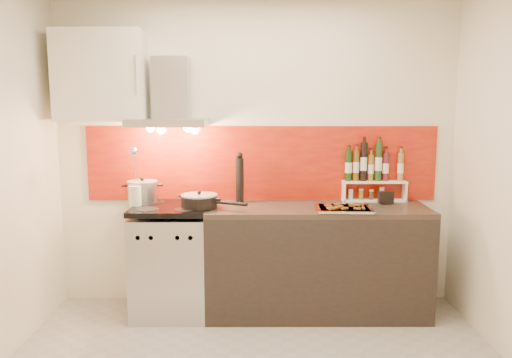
{
  "coord_description": "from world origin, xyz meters",
  "views": [
    {
      "loc": [
        -0.01,
        -2.88,
        1.73
      ],
      "look_at": [
        0.0,
        0.95,
        1.15
      ],
      "focal_mm": 35.0,
      "sensor_mm": 36.0,
      "label": 1
    }
  ],
  "objects_px": {
    "stock_pot": "(143,192)",
    "saute_pan": "(200,201)",
    "counter": "(316,260)",
    "baking_tray": "(344,208)",
    "range_stove": "(171,261)",
    "pepper_mill": "(240,178)"
  },
  "relations": [
    {
      "from": "range_stove",
      "to": "baking_tray",
      "type": "bearing_deg",
      "value": -5.62
    },
    {
      "from": "counter",
      "to": "baking_tray",
      "type": "relative_size",
      "value": 3.95
    },
    {
      "from": "baking_tray",
      "to": "saute_pan",
      "type": "bearing_deg",
      "value": 176.26
    },
    {
      "from": "stock_pot",
      "to": "counter",
      "type": "bearing_deg",
      "value": -4.69
    },
    {
      "from": "saute_pan",
      "to": "pepper_mill",
      "type": "bearing_deg",
      "value": 37.9
    },
    {
      "from": "counter",
      "to": "baking_tray",
      "type": "height_order",
      "value": "baking_tray"
    },
    {
      "from": "counter",
      "to": "saute_pan",
      "type": "xyz_separation_m",
      "value": [
        -0.95,
        -0.07,
        0.51
      ]
    },
    {
      "from": "stock_pot",
      "to": "saute_pan",
      "type": "height_order",
      "value": "stock_pot"
    },
    {
      "from": "range_stove",
      "to": "pepper_mill",
      "type": "xyz_separation_m",
      "value": [
        0.56,
        0.18,
        0.67
      ]
    },
    {
      "from": "baking_tray",
      "to": "range_stove",
      "type": "bearing_deg",
      "value": 174.38
    },
    {
      "from": "counter",
      "to": "pepper_mill",
      "type": "distance_m",
      "value": 0.93
    },
    {
      "from": "range_stove",
      "to": "saute_pan",
      "type": "bearing_deg",
      "value": -13.84
    },
    {
      "from": "counter",
      "to": "saute_pan",
      "type": "relative_size",
      "value": 3.35
    },
    {
      "from": "stock_pot",
      "to": "saute_pan",
      "type": "relative_size",
      "value": 0.47
    },
    {
      "from": "range_stove",
      "to": "stock_pot",
      "type": "relative_size",
      "value": 3.62
    },
    {
      "from": "pepper_mill",
      "to": "baking_tray",
      "type": "bearing_deg",
      "value": -20.89
    },
    {
      "from": "saute_pan",
      "to": "stock_pot",
      "type": "bearing_deg",
      "value": 159.56
    },
    {
      "from": "counter",
      "to": "stock_pot",
      "type": "xyz_separation_m",
      "value": [
        -1.45,
        0.12,
        0.55
      ]
    },
    {
      "from": "pepper_mill",
      "to": "baking_tray",
      "type": "xyz_separation_m",
      "value": [
        0.83,
        -0.32,
        -0.19
      ]
    },
    {
      "from": "stock_pot",
      "to": "baking_tray",
      "type": "distance_m",
      "value": 1.66
    },
    {
      "from": "counter",
      "to": "baking_tray",
      "type": "xyz_separation_m",
      "value": [
        0.19,
        -0.14,
        0.47
      ]
    },
    {
      "from": "counter",
      "to": "range_stove",
      "type": "bearing_deg",
      "value": -179.77
    }
  ]
}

